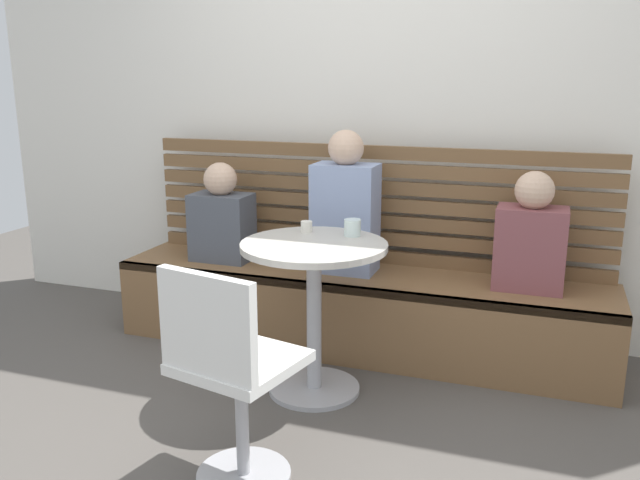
# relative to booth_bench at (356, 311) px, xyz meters

# --- Properties ---
(ground) EXTENTS (8.00, 8.00, 0.00)m
(ground) POSITION_rel_booth_bench_xyz_m (0.00, -1.20, -0.22)
(ground) COLOR #514C47
(back_wall) EXTENTS (5.20, 0.10, 2.90)m
(back_wall) POSITION_rel_booth_bench_xyz_m (0.00, 0.44, 1.23)
(back_wall) COLOR white
(back_wall) RESTS_ON ground
(booth_bench) EXTENTS (2.70, 0.52, 0.44)m
(booth_bench) POSITION_rel_booth_bench_xyz_m (0.00, 0.00, 0.00)
(booth_bench) COLOR brown
(booth_bench) RESTS_ON ground
(booth_backrest) EXTENTS (2.65, 0.04, 0.67)m
(booth_backrest) POSITION_rel_booth_bench_xyz_m (0.00, 0.24, 0.56)
(booth_backrest) COLOR brown
(booth_backrest) RESTS_ON booth_bench
(cafe_table) EXTENTS (0.68, 0.68, 0.74)m
(cafe_table) POSITION_rel_booth_bench_xyz_m (-0.04, -0.56, 0.30)
(cafe_table) COLOR #ADADB2
(cafe_table) RESTS_ON ground
(white_chair) EXTENTS (0.48, 0.48, 0.85)m
(white_chair) POSITION_rel_booth_bench_xyz_m (-0.07, -1.37, 0.24)
(white_chair) COLOR #ADADB2
(white_chair) RESTS_ON ground
(person_adult) EXTENTS (0.34, 0.22, 0.77)m
(person_adult) POSITION_rel_booth_bench_xyz_m (-0.07, 0.02, 0.56)
(person_adult) COLOR #8C9EC6
(person_adult) RESTS_ON booth_bench
(person_child_left) EXTENTS (0.34, 0.22, 0.57)m
(person_child_left) POSITION_rel_booth_bench_xyz_m (-0.81, -0.00, 0.47)
(person_child_left) COLOR #4C515B
(person_child_left) RESTS_ON booth_bench
(person_child_middle) EXTENTS (0.34, 0.22, 0.60)m
(person_child_middle) POSITION_rel_booth_bench_xyz_m (0.89, 0.03, 0.48)
(person_child_middle) COLOR brown
(person_child_middle) RESTS_ON booth_bench
(cup_espresso_small) EXTENTS (0.06, 0.06, 0.05)m
(cup_espresso_small) POSITION_rel_booth_bench_xyz_m (-0.15, -0.37, 0.55)
(cup_espresso_small) COLOR silver
(cup_espresso_small) RESTS_ON cafe_table
(cup_glass_short) EXTENTS (0.08, 0.08, 0.08)m
(cup_glass_short) POSITION_rel_booth_bench_xyz_m (0.08, -0.37, 0.56)
(cup_glass_short) COLOR silver
(cup_glass_short) RESTS_ON cafe_table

